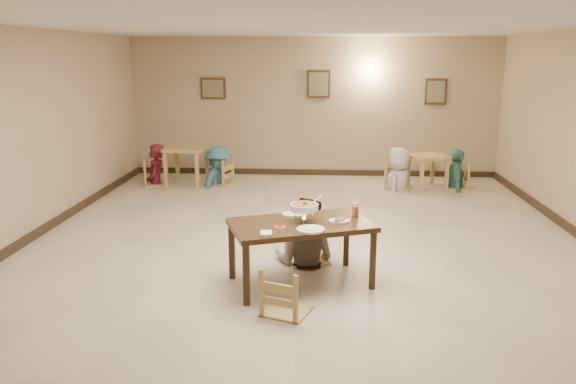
# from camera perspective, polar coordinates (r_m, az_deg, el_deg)

# --- Properties ---
(floor) EXTENTS (10.00, 10.00, 0.00)m
(floor) POSITION_cam_1_polar(r_m,az_deg,el_deg) (7.78, 1.81, -5.88)
(floor) COLOR #BEAF9F
(floor) RESTS_ON ground
(ceiling) EXTENTS (10.00, 10.00, 0.00)m
(ceiling) POSITION_cam_1_polar(r_m,az_deg,el_deg) (7.34, 1.99, 16.76)
(ceiling) COLOR silver
(ceiling) RESTS_ON wall_back
(wall_back) EXTENTS (10.00, 0.00, 10.00)m
(wall_back) POSITION_cam_1_polar(r_m,az_deg,el_deg) (12.38, 2.63, 8.59)
(wall_back) COLOR tan
(wall_back) RESTS_ON floor
(wall_front) EXTENTS (10.00, 0.00, 10.00)m
(wall_front) POSITION_cam_1_polar(r_m,az_deg,el_deg) (2.59, -1.67, -11.77)
(wall_front) COLOR tan
(wall_front) RESTS_ON floor
(wall_left) EXTENTS (0.00, 10.00, 10.00)m
(wall_left) POSITION_cam_1_polar(r_m,az_deg,el_deg) (8.53, -26.17, 4.85)
(wall_left) COLOR tan
(wall_left) RESTS_ON floor
(baseboard_back) EXTENTS (8.00, 0.06, 0.12)m
(baseboard_back) POSITION_cam_1_polar(r_m,az_deg,el_deg) (12.56, 2.56, 2.02)
(baseboard_back) COLOR #302315
(baseboard_back) RESTS_ON floor
(baseboard_left) EXTENTS (0.06, 10.00, 0.12)m
(baseboard_left) POSITION_cam_1_polar(r_m,az_deg,el_deg) (8.82, -25.01, -4.41)
(baseboard_left) COLOR #302315
(baseboard_left) RESTS_ON floor
(picture_a) EXTENTS (0.55, 0.04, 0.45)m
(picture_a) POSITION_cam_1_polar(r_m,az_deg,el_deg) (12.54, -7.63, 10.38)
(picture_a) COLOR #3A2C17
(picture_a) RESTS_ON wall_back
(picture_b) EXTENTS (0.50, 0.04, 0.60)m
(picture_b) POSITION_cam_1_polar(r_m,az_deg,el_deg) (12.30, 3.13, 10.88)
(picture_b) COLOR #3A2C17
(picture_b) RESTS_ON wall_back
(picture_c) EXTENTS (0.45, 0.04, 0.55)m
(picture_c) POSITION_cam_1_polar(r_m,az_deg,el_deg) (12.53, 14.79, 9.82)
(picture_c) COLOR #3A2C17
(picture_c) RESTS_ON wall_back
(wall_sconce) EXTENTS (0.16, 0.05, 0.22)m
(wall_sconce) POSITION_cam_1_polar(r_m,az_deg,el_deg) (12.33, 8.38, 12.16)
(wall_sconce) COLOR #FFD88C
(wall_sconce) RESTS_ON wall_back
(main_table) EXTENTS (1.80, 1.39, 0.75)m
(main_table) POSITION_cam_1_polar(r_m,az_deg,el_deg) (6.46, 1.32, -3.81)
(main_table) COLOR #3A2513
(main_table) RESTS_ON floor
(chair_far) EXTENTS (0.51, 0.51, 1.09)m
(chair_far) POSITION_cam_1_polar(r_m,az_deg,el_deg) (7.22, 1.96, -2.92)
(chair_far) COLOR tan
(chair_far) RESTS_ON floor
(chair_near) EXTENTS (0.45, 0.45, 0.96)m
(chair_near) POSITION_cam_1_polar(r_m,az_deg,el_deg) (5.81, -0.13, -7.81)
(chair_near) COLOR tan
(chair_near) RESTS_ON floor
(main_diner) EXTENTS (0.98, 0.86, 1.73)m
(main_diner) POSITION_cam_1_polar(r_m,az_deg,el_deg) (7.08, 1.75, -0.58)
(main_diner) COLOR gray
(main_diner) RESTS_ON floor
(curry_warmer) EXTENTS (0.37, 0.33, 0.30)m
(curry_warmer) POSITION_cam_1_polar(r_m,az_deg,el_deg) (6.42, 1.64, -1.57)
(curry_warmer) COLOR silver
(curry_warmer) RESTS_ON main_table
(rice_plate_far) EXTENTS (0.32, 0.32, 0.07)m
(rice_plate_far) POSITION_cam_1_polar(r_m,az_deg,el_deg) (6.73, 0.69, -2.24)
(rice_plate_far) COLOR white
(rice_plate_far) RESTS_ON main_table
(rice_plate_near) EXTENTS (0.31, 0.31, 0.07)m
(rice_plate_near) POSITION_cam_1_polar(r_m,az_deg,el_deg) (6.15, 2.31, -3.80)
(rice_plate_near) COLOR white
(rice_plate_near) RESTS_ON main_table
(fried_plate) EXTENTS (0.25, 0.25, 0.05)m
(fried_plate) POSITION_cam_1_polar(r_m,az_deg,el_deg) (6.49, 5.23, -2.88)
(fried_plate) COLOR white
(fried_plate) RESTS_ON main_table
(chili_dish) EXTENTS (0.11, 0.11, 0.02)m
(chili_dish) POSITION_cam_1_polar(r_m,az_deg,el_deg) (6.24, -0.79, -3.57)
(chili_dish) COLOR white
(chili_dish) RESTS_ON main_table
(napkin_cutlery) EXTENTS (0.16, 0.25, 0.03)m
(napkin_cutlery) POSITION_cam_1_polar(r_m,az_deg,el_deg) (6.01, -2.19, -4.23)
(napkin_cutlery) COLOR white
(napkin_cutlery) RESTS_ON main_table
(drink_glass) EXTENTS (0.08, 0.08, 0.16)m
(drink_glass) POSITION_cam_1_polar(r_m,az_deg,el_deg) (6.71, 6.85, -1.86)
(drink_glass) COLOR white
(drink_glass) RESTS_ON main_table
(bg_table_left) EXTENTS (0.85, 0.85, 0.78)m
(bg_table_left) POSITION_cam_1_polar(r_m,az_deg,el_deg) (11.70, -10.29, 3.83)
(bg_table_left) COLOR tan
(bg_table_left) RESTS_ON floor
(bg_table_right) EXTENTS (0.85, 0.85, 0.67)m
(bg_table_right) POSITION_cam_1_polar(r_m,az_deg,el_deg) (11.56, 14.03, 3.00)
(bg_table_right) COLOR tan
(bg_table_right) RESTS_ON floor
(bg_chair_ll) EXTENTS (0.47, 0.47, 1.01)m
(bg_chair_ll) POSITION_cam_1_polar(r_m,az_deg,el_deg) (11.86, -13.37, 3.13)
(bg_chair_ll) COLOR tan
(bg_chair_ll) RESTS_ON floor
(bg_chair_lr) EXTENTS (0.49, 0.49, 1.04)m
(bg_chair_lr) POSITION_cam_1_polar(r_m,az_deg,el_deg) (11.58, -7.12, 3.24)
(bg_chair_lr) COLOR tan
(bg_chair_lr) RESTS_ON floor
(bg_chair_rl) EXTENTS (0.48, 0.48, 1.02)m
(bg_chair_rl) POSITION_cam_1_polar(r_m,az_deg,el_deg) (11.41, 11.20, 2.85)
(bg_chair_rl) COLOR tan
(bg_chair_rl) RESTS_ON floor
(bg_chair_rr) EXTENTS (0.46, 0.46, 0.97)m
(bg_chair_rr) POSITION_cam_1_polar(r_m,az_deg,el_deg) (11.73, 16.79, 2.71)
(bg_chair_rr) COLOR tan
(bg_chair_rr) RESTS_ON floor
(bg_diner_a) EXTENTS (0.50, 0.67, 1.68)m
(bg_diner_a) POSITION_cam_1_polar(r_m,az_deg,el_deg) (11.81, -13.46, 4.75)
(bg_diner_a) COLOR maroon
(bg_diner_a) RESTS_ON floor
(bg_diner_b) EXTENTS (0.86, 1.17, 1.62)m
(bg_diner_b) POSITION_cam_1_polar(r_m,az_deg,el_deg) (11.53, -7.17, 4.65)
(bg_diner_b) COLOR teal
(bg_diner_b) RESTS_ON floor
(bg_diner_c) EXTENTS (0.80, 0.95, 1.67)m
(bg_diner_c) POSITION_cam_1_polar(r_m,az_deg,el_deg) (11.35, 11.28, 4.47)
(bg_diner_c) COLOR silver
(bg_diner_c) RESTS_ON floor
(bg_diner_d) EXTENTS (0.46, 0.95, 1.58)m
(bg_diner_d) POSITION_cam_1_polar(r_m,az_deg,el_deg) (11.68, 16.89, 4.18)
(bg_diner_d) COLOR teal
(bg_diner_d) RESTS_ON floor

